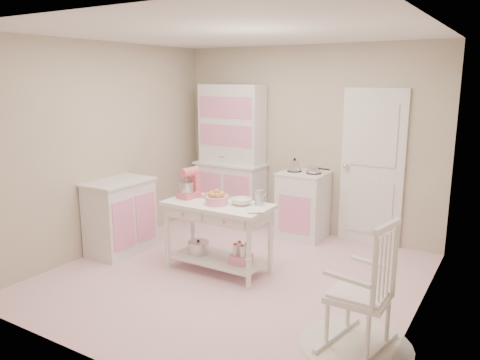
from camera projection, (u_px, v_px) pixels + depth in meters
name	position (u px, v px, depth m)	size (l,w,h in m)	color
room_shell	(233.00, 128.00, 4.85)	(3.84, 3.84, 2.62)	pink
door	(372.00, 168.00, 6.06)	(0.82, 0.05, 2.04)	white
hutch	(231.00, 155.00, 6.91)	(1.06, 0.50, 2.08)	white
stove	(303.00, 205.00, 6.39)	(0.62, 0.57, 0.92)	white
base_cabinet	(120.00, 216.00, 5.86)	(0.54, 0.84, 0.92)	white
lace_rug	(356.00, 345.00, 3.84)	(0.92, 0.92, 0.01)	white
rocking_chair	(359.00, 284.00, 3.73)	(0.48, 0.72, 1.10)	white
work_table	(218.00, 237.00, 5.27)	(1.20, 0.60, 0.80)	white
stand_mixer	(188.00, 183.00, 5.38)	(0.20, 0.28, 0.34)	#DA5C6C
cookie_tray	(216.00, 197.00, 5.41)	(0.34, 0.24, 0.02)	silver
bread_basket	(217.00, 200.00, 5.12)	(0.25, 0.25, 0.09)	pink
mixing_bowl	(241.00, 201.00, 5.11)	(0.23, 0.23, 0.07)	white
metal_pitcher	(259.00, 198.00, 5.08)	(0.10, 0.10, 0.17)	silver
recipe_book	(247.00, 211.00, 4.85)	(0.16, 0.22, 0.02)	white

